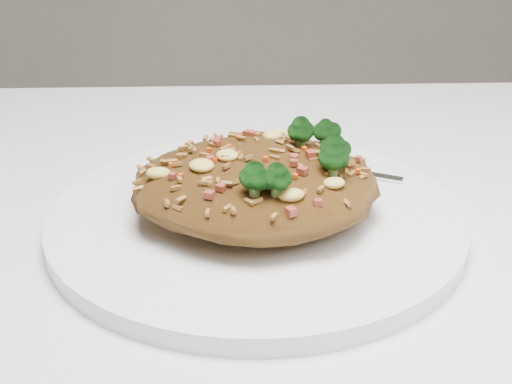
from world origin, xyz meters
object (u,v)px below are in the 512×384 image
dining_table (375,369)px  plate (256,219)px  fried_rice (258,175)px  fork (315,166)px

dining_table → plate: plate is taller
dining_table → plate: (-0.09, 0.05, 0.10)m
plate → fried_rice: bearing=-16.4°
fork → plate: bearing=-99.1°
dining_table → fried_rice: size_ratio=6.82×
dining_table → fork: size_ratio=7.85×
dining_table → fork: (-0.03, 0.13, 0.11)m
fried_rice → plate: bearing=163.6°
plate → fried_rice: size_ratio=1.72×
plate → fork: bearing=55.5°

